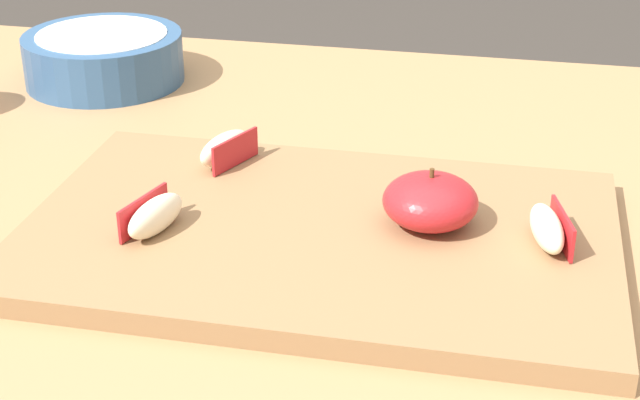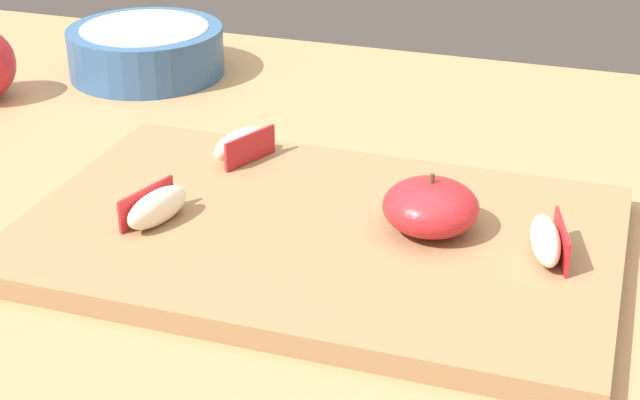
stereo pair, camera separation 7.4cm
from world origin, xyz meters
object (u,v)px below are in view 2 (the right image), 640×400
(apple_half_skin_up, at_px, (431,207))
(ceramic_fruit_bowl, at_px, (146,49))
(apple_wedge_middle, at_px, (156,207))
(apple_wedge_right, at_px, (242,145))
(cutting_board, at_px, (320,233))
(apple_wedge_back, at_px, (547,241))

(apple_half_skin_up, bearing_deg, ceramic_fruit_bowl, 142.91)
(apple_wedge_middle, xyz_separation_m, apple_wedge_right, (0.02, 0.13, 0.00))
(cutting_board, distance_m, apple_wedge_middle, 0.13)
(cutting_board, xyz_separation_m, apple_wedge_right, (-0.10, 0.09, 0.02))
(apple_half_skin_up, distance_m, apple_wedge_right, 0.20)
(apple_wedge_middle, distance_m, ceramic_fruit_bowl, 0.40)
(apple_wedge_right, bearing_deg, cutting_board, -42.20)
(apple_wedge_right, bearing_deg, apple_half_skin_up, -22.71)
(apple_wedge_back, bearing_deg, apple_half_skin_up, 171.32)
(ceramic_fruit_bowl, bearing_deg, apple_wedge_right, -46.58)
(cutting_board, height_order, ceramic_fruit_bowl, ceramic_fruit_bowl)
(apple_wedge_back, xyz_separation_m, apple_wedge_right, (-0.27, 0.09, 0.00))
(cutting_board, relative_size, apple_wedge_right, 6.96)
(apple_wedge_middle, height_order, apple_wedge_back, same)
(apple_wedge_back, relative_size, ceramic_fruit_bowl, 0.37)
(apple_wedge_middle, height_order, apple_wedge_right, same)
(apple_wedge_right, xyz_separation_m, ceramic_fruit_bowl, (-0.21, 0.22, -0.00))
(apple_wedge_middle, bearing_deg, ceramic_fruit_bowl, 118.61)
(apple_wedge_right, bearing_deg, apple_wedge_back, -18.40)
(apple_half_skin_up, relative_size, ceramic_fruit_bowl, 0.42)
(apple_wedge_middle, distance_m, apple_wedge_back, 0.29)
(cutting_board, bearing_deg, apple_wedge_middle, -162.09)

